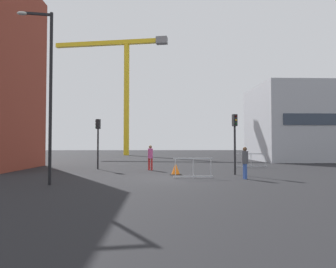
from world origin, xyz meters
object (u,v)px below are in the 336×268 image
(streetlamp_tall, at_px, (47,84))
(pedestrian_waiting, at_px, (245,160))
(traffic_cone_by_barrier, at_px, (176,169))
(construction_crane, at_px, (123,75))
(traffic_light_verge, at_px, (235,134))
(pedestrian_walking, at_px, (150,156))
(traffic_light_median, at_px, (98,135))

(streetlamp_tall, relative_size, pedestrian_waiting, 4.65)
(traffic_cone_by_barrier, bearing_deg, pedestrian_waiting, -35.98)
(construction_crane, relative_size, pedestrian_waiting, 11.74)
(traffic_cone_by_barrier, bearing_deg, traffic_light_verge, -3.43)
(construction_crane, distance_m, traffic_cone_by_barrier, 36.13)
(pedestrian_walking, relative_size, traffic_cone_by_barrier, 2.52)
(traffic_light_verge, distance_m, traffic_light_median, 9.88)
(streetlamp_tall, xyz_separation_m, traffic_cone_by_barrier, (5.97, 4.53, -4.12))
(streetlamp_tall, xyz_separation_m, pedestrian_walking, (4.40, 7.64, -3.44))
(pedestrian_waiting, distance_m, traffic_cone_by_barrier, 4.28)
(streetlamp_tall, relative_size, pedestrian_walking, 4.47)
(pedestrian_walking, bearing_deg, pedestrian_waiting, -48.29)
(construction_crane, xyz_separation_m, traffic_light_verge, (10.27, -33.21, -10.95))
(pedestrian_waiting, relative_size, traffic_cone_by_barrier, 2.42)
(traffic_light_median, relative_size, traffic_cone_by_barrier, 5.28)
(construction_crane, xyz_separation_m, traffic_light_median, (1.41, -28.84, -10.92))
(construction_crane, height_order, streetlamp_tall, construction_crane)
(traffic_light_verge, relative_size, pedestrian_walking, 2.07)
(traffic_light_verge, distance_m, traffic_cone_by_barrier, 4.07)
(traffic_light_median, bearing_deg, traffic_cone_by_barrier, -37.77)
(streetlamp_tall, height_order, pedestrian_waiting, streetlamp_tall)
(construction_crane, xyz_separation_m, streetlamp_tall, (0.82, -37.53, -8.92))
(construction_crane, xyz_separation_m, traffic_cone_by_barrier, (6.79, -33.00, -13.04))
(construction_crane, distance_m, pedestrian_walking, 32.76)
(streetlamp_tall, relative_size, traffic_cone_by_barrier, 11.25)
(traffic_light_verge, relative_size, pedestrian_waiting, 2.16)
(construction_crane, height_order, traffic_cone_by_barrier, construction_crane)
(construction_crane, bearing_deg, pedestrian_walking, -80.09)
(traffic_light_median, bearing_deg, construction_crane, 92.81)
(pedestrian_walking, height_order, pedestrian_waiting, pedestrian_walking)
(pedestrian_walking, relative_size, pedestrian_waiting, 1.04)
(traffic_cone_by_barrier, bearing_deg, construction_crane, 101.62)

